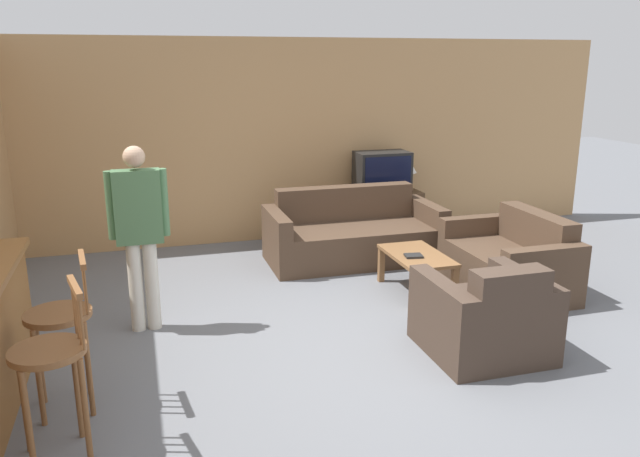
# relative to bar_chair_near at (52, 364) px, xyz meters

# --- Properties ---
(ground_plane) EXTENTS (24.00, 24.00, 0.00)m
(ground_plane) POSITION_rel_bar_chair_near_xyz_m (2.28, 0.78, -0.61)
(ground_plane) COLOR slate
(wall_back) EXTENTS (9.40, 0.08, 2.60)m
(wall_back) POSITION_rel_bar_chair_near_xyz_m (2.28, 4.35, 0.69)
(wall_back) COLOR tan
(wall_back) RESTS_ON ground_plane
(bar_chair_near) EXTENTS (0.52, 0.52, 1.08)m
(bar_chair_near) POSITION_rel_bar_chair_near_xyz_m (0.00, 0.00, 0.00)
(bar_chair_near) COLOR brown
(bar_chair_near) RESTS_ON ground_plane
(bar_chair_mid) EXTENTS (0.48, 0.48, 1.08)m
(bar_chair_mid) POSITION_rel_bar_chair_near_xyz_m (0.00, 0.56, 0.00)
(bar_chair_mid) COLOR brown
(bar_chair_mid) RESTS_ON ground_plane
(couch_far) EXTENTS (2.03, 0.95, 0.84)m
(couch_far) POSITION_rel_bar_chair_near_xyz_m (2.96, 3.16, -0.32)
(couch_far) COLOR #4C3828
(couch_far) RESTS_ON ground_plane
(armchair_near) EXTENTS (0.91, 0.90, 0.82)m
(armchair_near) POSITION_rel_bar_chair_near_xyz_m (3.17, 0.50, -0.31)
(armchair_near) COLOR #423328
(armchair_near) RESTS_ON ground_plane
(loveseat_right) EXTENTS (0.88, 1.41, 0.80)m
(loveseat_right) POSITION_rel_bar_chair_near_xyz_m (4.21, 1.75, -0.32)
(loveseat_right) COLOR #4C3828
(loveseat_right) RESTS_ON ground_plane
(coffee_table) EXTENTS (0.52, 0.89, 0.41)m
(coffee_table) POSITION_rel_bar_chair_near_xyz_m (3.23, 1.93, -0.27)
(coffee_table) COLOR brown
(coffee_table) RESTS_ON ground_plane
(tv_unit) EXTENTS (1.02, 0.53, 0.63)m
(tv_unit) POSITION_rel_bar_chair_near_xyz_m (3.65, 3.97, -0.30)
(tv_unit) COLOR #513823
(tv_unit) RESTS_ON ground_plane
(tv) EXTENTS (0.70, 0.42, 0.53)m
(tv) POSITION_rel_bar_chair_near_xyz_m (3.65, 3.96, 0.28)
(tv) COLOR black
(tv) RESTS_ON tv_unit
(book_on_table) EXTENTS (0.19, 0.16, 0.02)m
(book_on_table) POSITION_rel_bar_chair_near_xyz_m (3.15, 1.85, -0.19)
(book_on_table) COLOR black
(book_on_table) RESTS_ON coffee_table
(table_lamp) EXTENTS (0.23, 0.23, 0.43)m
(table_lamp) POSITION_rel_bar_chair_near_xyz_m (4.02, 3.97, 0.33)
(table_lamp) COLOR brown
(table_lamp) RESTS_ON tv_unit
(person_by_window) EXTENTS (0.51, 0.18, 1.64)m
(person_by_window) POSITION_rel_bar_chair_near_xyz_m (0.54, 1.78, 0.32)
(person_by_window) COLOR silver
(person_by_window) RESTS_ON ground_plane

